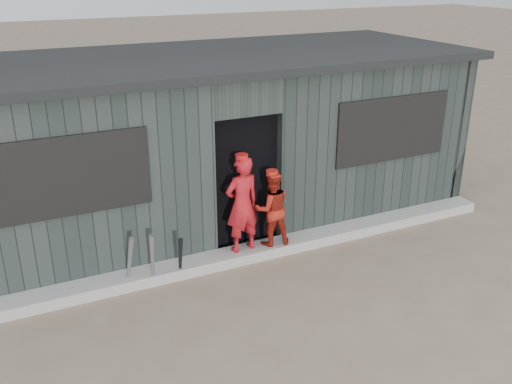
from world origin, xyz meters
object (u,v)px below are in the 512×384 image
bat_left (129,262)px  dugout (210,139)px  player_red_right (272,209)px  player_red_left (242,204)px  bat_right (180,258)px  bat_mid (153,261)px  player_grey_back (275,193)px

bat_left → dugout: 2.70m
bat_left → player_red_right: size_ratio=0.72×
player_red_left → dugout: (0.19, 1.67, 0.45)m
player_red_left → bat_left: bearing=-2.9°
bat_right → bat_left: bearing=172.5°
player_red_right → dugout: bearing=-72.7°
bat_mid → dugout: 2.57m
bat_left → player_red_right: 2.10m
player_red_right → player_grey_back: size_ratio=0.85×
bat_mid → bat_right: bat_mid is taller
bat_mid → player_red_right: (1.79, 0.18, 0.31)m
player_grey_back → player_red_right: bearing=74.2°
bat_right → dugout: 2.40m
bat_left → player_grey_back: 2.55m
bat_right → player_grey_back: 1.98m
bat_mid → dugout: size_ratio=0.09×
bat_left → bat_right: 0.65m
player_red_right → player_grey_back: (0.36, 0.59, -0.05)m
bat_right → player_red_left: (0.98, 0.20, 0.50)m
player_red_right → dugout: 1.80m
bat_left → player_red_left: bearing=4.0°
bat_mid → dugout: (1.54, 1.85, 0.90)m
player_red_right → player_red_left: bearing=7.8°
player_red_right → player_grey_back: bearing=-112.9°
bat_mid → player_red_right: size_ratio=0.70×
bat_mid → dugout: dugout is taller
player_red_right → bat_left: bearing=11.5°
bat_right → dugout: (1.17, 1.87, 0.95)m
bat_left → player_red_right: (2.07, 0.11, 0.31)m
player_red_left → dugout: size_ratio=0.17×
bat_mid → bat_right: (0.36, -0.01, -0.04)m
bat_mid → player_grey_back: (2.16, 0.77, 0.26)m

